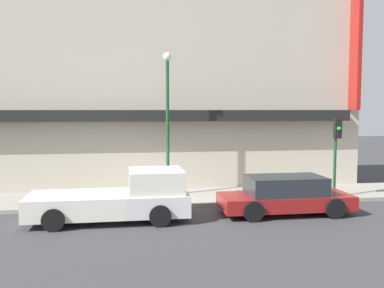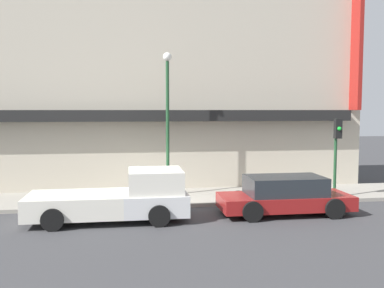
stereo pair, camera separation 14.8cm
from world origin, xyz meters
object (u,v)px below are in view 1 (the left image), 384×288
object	(u,v)px
fire_hydrant	(288,188)
pickup_truck	(120,198)
street_lamp	(167,108)
parked_car	(285,195)
traffic_light	(336,143)

from	to	relation	value
fire_hydrant	pickup_truck	bearing A→B (deg)	-161.73
pickup_truck	street_lamp	size ratio (longest dim) A/B	0.90
street_lamp	pickup_truck	bearing A→B (deg)	-120.52
pickup_truck	street_lamp	world-z (taller)	street_lamp
parked_car	fire_hydrant	bearing A→B (deg)	65.58
pickup_truck	street_lamp	xyz separation A→B (m)	(1.94, 3.29, 3.08)
pickup_truck	street_lamp	distance (m)	4.90
parked_car	traffic_light	bearing A→B (deg)	31.12
parked_car	traffic_light	distance (m)	3.73
fire_hydrant	street_lamp	distance (m)	6.05
pickup_truck	fire_hydrant	size ratio (longest dim) A/B	7.88
pickup_truck	traffic_light	size ratio (longest dim) A/B	1.64
traffic_light	parked_car	bearing A→B (deg)	-148.45
traffic_light	pickup_truck	bearing A→B (deg)	-168.70
pickup_truck	parked_car	bearing A→B (deg)	-1.39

